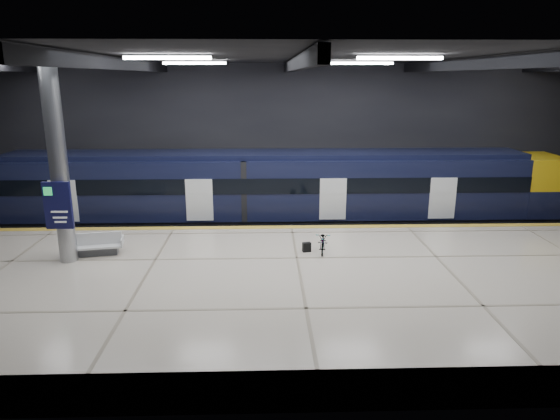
{
  "coord_description": "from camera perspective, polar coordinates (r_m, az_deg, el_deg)",
  "views": [
    {
      "loc": [
        -1.12,
        -17.66,
        7.33
      ],
      "look_at": [
        -0.53,
        1.5,
        2.2
      ],
      "focal_mm": 32.0,
      "sensor_mm": 36.0,
      "label": 1
    }
  ],
  "objects": [
    {
      "name": "room_shell",
      "position": [
        17.77,
        1.87,
        9.77
      ],
      "size": [
        30.1,
        16.1,
        8.05
      ],
      "color": "black",
      "rests_on": "ground"
    },
    {
      "name": "platform",
      "position": [
        16.65,
        2.27,
        -9.07
      ],
      "size": [
        30.0,
        11.0,
        1.1
      ],
      "primitive_type": "cube",
      "color": "beige",
      "rests_on": "ground"
    },
    {
      "name": "rails",
      "position": [
        24.3,
        0.95,
        -2.38
      ],
      "size": [
        30.0,
        1.52,
        0.16
      ],
      "color": "gray",
      "rests_on": "ground"
    },
    {
      "name": "train",
      "position": [
        23.82,
        2.74,
        2.18
      ],
      "size": [
        29.4,
        2.84,
        3.79
      ],
      "color": "black",
      "rests_on": "ground"
    },
    {
      "name": "bench",
      "position": [
        19.22,
        -20.25,
        -3.98
      ],
      "size": [
        1.99,
        1.1,
        0.83
      ],
      "rotation": [
        0.0,
        0.0,
        0.18
      ],
      "color": "#595B60",
      "rests_on": "platform"
    },
    {
      "name": "ground",
      "position": [
        19.16,
        1.73,
        -7.53
      ],
      "size": [
        30.0,
        30.0,
        0.0
      ],
      "primitive_type": "plane",
      "color": "black",
      "rests_on": "ground"
    },
    {
      "name": "bicycle",
      "position": [
        18.38,
        4.94,
        -3.61
      ],
      "size": [
        0.71,
        1.53,
        0.78
      ],
      "primitive_type": "imported",
      "rotation": [
        0.0,
        0.0,
        -0.14
      ],
      "color": "#99999E",
      "rests_on": "platform"
    },
    {
      "name": "pannier_bag",
      "position": [
        18.39,
        3.06,
        -4.26
      ],
      "size": [
        0.33,
        0.24,
        0.35
      ],
      "primitive_type": "cube",
      "rotation": [
        0.0,
        0.0,
        0.22
      ],
      "color": "black",
      "rests_on": "platform"
    },
    {
      "name": "safety_strip",
      "position": [
        21.37,
        1.3,
        -1.96
      ],
      "size": [
        30.0,
        0.4,
        0.01
      ],
      "primitive_type": "cube",
      "color": "gold",
      "rests_on": "platform"
    },
    {
      "name": "info_column",
      "position": [
        18.23,
        -24.01,
        4.63
      ],
      "size": [
        0.9,
        0.78,
        6.9
      ],
      "color": "#9EA0A5",
      "rests_on": "platform"
    }
  ]
}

